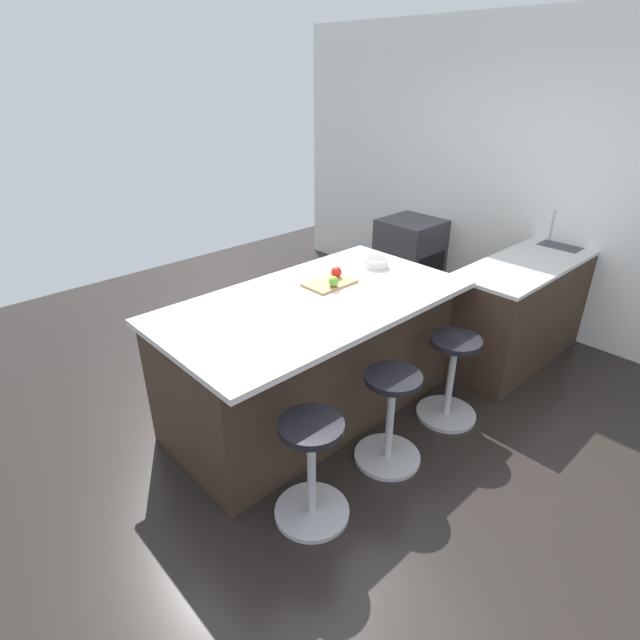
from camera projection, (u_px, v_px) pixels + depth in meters
ground_plane at (331, 423)px, 3.67m from camera, size 7.79×7.79×0.00m
interior_partition_left at (536, 180)px, 4.65m from camera, size 0.12×5.99×2.81m
sink_cabinet at (541, 297)px, 4.60m from camera, size 2.33×0.60×1.18m
oven_range at (409, 258)px, 5.60m from camera, size 0.60×0.61×0.87m
kitchen_island at (311, 355)px, 3.63m from camera, size 2.15×1.16×0.94m
stool_by_window at (450, 381)px, 3.62m from camera, size 0.44×0.44×0.66m
stool_middle at (390, 421)px, 3.21m from camera, size 0.44×0.44×0.66m
stool_near_camera at (312, 473)px, 2.79m from camera, size 0.44×0.44×0.66m
cutting_board at (330, 283)px, 3.62m from camera, size 0.36×0.24×0.02m
apple_green at (334, 281)px, 3.52m from camera, size 0.07×0.07×0.07m
apple_red at (336, 272)px, 3.68m from camera, size 0.08×0.08×0.08m
fruit_bowl at (377, 262)px, 3.93m from camera, size 0.18×0.18×0.07m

